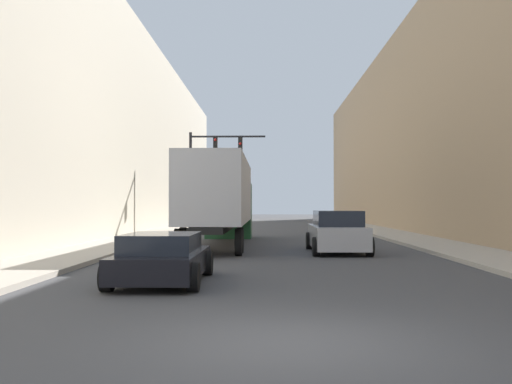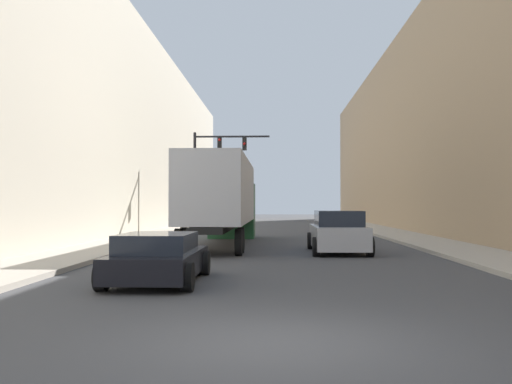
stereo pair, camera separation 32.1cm
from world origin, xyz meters
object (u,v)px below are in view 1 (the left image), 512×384
(sedan_car, at_px, (163,258))
(traffic_signal_gantry, at_px, (207,164))
(suv_car, at_px, (337,232))
(semi_truck, at_px, (221,197))

(sedan_car, relative_size, traffic_signal_gantry, 0.61)
(traffic_signal_gantry, bearing_deg, suv_car, -67.75)
(suv_car, relative_size, traffic_signal_gantry, 0.68)
(sedan_car, xyz_separation_m, traffic_signal_gantry, (-1.68, 25.72, 4.12))
(semi_truck, xyz_separation_m, traffic_signal_gantry, (-2.05, 12.92, 2.47))
(semi_truck, bearing_deg, sedan_car, -91.62)
(suv_car, xyz_separation_m, traffic_signal_gantry, (-6.96, 17.00, 3.91))
(semi_truck, distance_m, sedan_car, 12.91)
(sedan_car, relative_size, suv_car, 0.90)
(semi_truck, bearing_deg, traffic_signal_gantry, 99.00)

